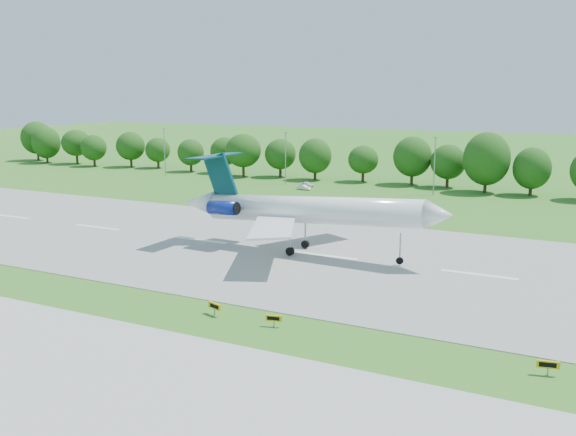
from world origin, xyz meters
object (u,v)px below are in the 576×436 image
Objects in this scene: taxi_sign_left at (215,306)px; service_vehicle_a at (304,188)px; airliner at (299,208)px; service_vehicle_b at (307,184)px.

service_vehicle_a is at bearing 127.66° from taxi_sign_left.
airliner is 11.65× the size of service_vehicle_b.
service_vehicle_a is 0.96× the size of service_vehicle_b.
taxi_sign_left reaches higher than service_vehicle_b.
taxi_sign_left is 0.54× the size of service_vehicle_a.
service_vehicle_b is at bearing 26.74° from service_vehicle_a.
taxi_sign_left is at bearing -148.42° from service_vehicle_b.
service_vehicle_b is at bearing 115.42° from airliner.
service_vehicle_b reaches higher than service_vehicle_a.
taxi_sign_left is 0.52× the size of service_vehicle_b.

